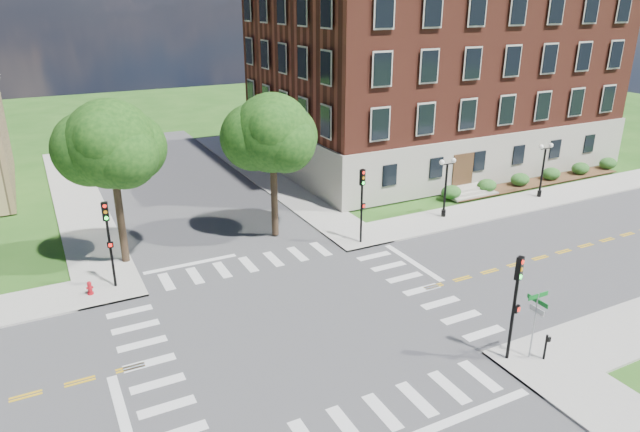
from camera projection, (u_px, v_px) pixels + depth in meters
name	position (u px, v px, depth m)	size (l,w,h in m)	color
ground	(301.00, 322.00, 27.56)	(160.00, 160.00, 0.00)	#214E16
road_ew	(301.00, 322.00, 27.56)	(90.00, 12.00, 0.01)	#3D3D3F
road_ns	(301.00, 322.00, 27.56)	(12.00, 90.00, 0.01)	#3D3D3F
sidewalk_ne	(389.00, 188.00, 46.87)	(34.00, 34.00, 0.12)	#9E9B93
crosswalk_east	(422.00, 290.00, 30.63)	(2.20, 10.20, 0.02)	silver
stop_bar_east	(413.00, 262.00, 33.81)	(0.40, 5.50, 0.00)	silver
main_building	(431.00, 71.00, 53.10)	(30.60, 22.40, 16.50)	#A8A394
shrub_row	(535.00, 184.00, 48.06)	(18.00, 2.00, 1.30)	#194D1B
tree_c	(111.00, 144.00, 31.26)	(4.98, 4.98, 9.57)	black
tree_d	(272.00, 133.00, 35.13)	(4.95, 4.95, 9.26)	black
traffic_signal_se	(516.00, 295.00, 23.53)	(0.38, 0.45, 4.80)	black
traffic_signal_ne	(362.00, 196.00, 35.28)	(0.37, 0.43, 4.80)	black
traffic_signal_nw	(108.00, 234.00, 29.70)	(0.36, 0.42, 4.80)	black
twin_lamp_west	(446.00, 184.00, 39.79)	(1.36, 0.36, 4.23)	black
twin_lamp_east	(543.00, 167.00, 43.86)	(1.36, 0.36, 4.23)	black
street_sign_pole	(536.00, 313.00, 23.92)	(1.10, 1.10, 3.10)	gray
push_button_post	(546.00, 346.00, 24.30)	(0.14, 0.21, 1.20)	black
fire_hydrant	(90.00, 288.00, 29.82)	(0.35, 0.35, 0.75)	#AB0D16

